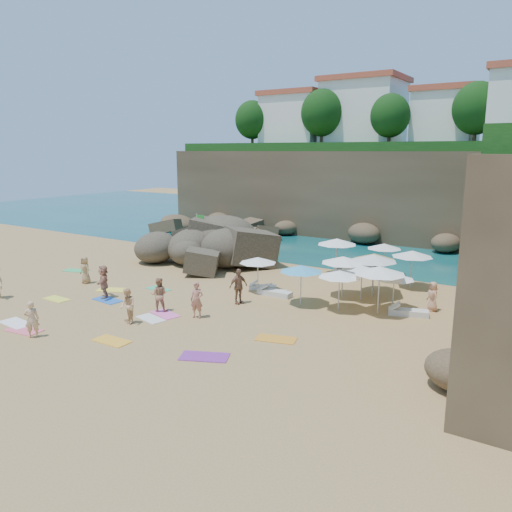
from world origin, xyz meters
The scene contains 49 objects.
ground centered at (0.00, 0.00, 0.00)m, with size 120.00×120.00×0.00m, color tan.
seawater centered at (0.00, 30.00, 0.00)m, with size 120.00×120.00×0.00m, color #0C4751.
cliff_back centered at (2.00, 25.00, 4.00)m, with size 44.00×8.00×8.00m, color brown.
rock_promontory centered at (-11.00, 16.00, 0.00)m, with size 12.00×7.00×2.00m, color brown, non-canonical shape.
clifftop_buildings centered at (2.96, 25.79, 11.24)m, with size 28.48×9.48×7.00m.
clifftop_trees centered at (4.78, 19.52, 11.26)m, with size 35.60×23.82×4.40m.
marina_masts centered at (-16.50, 30.00, 3.00)m, with size 3.10×0.10×6.00m.
rock_outcrop centered at (-5.22, 6.55, 0.00)m, with size 8.00×6.00×3.20m, color brown, non-canonical shape.
flag_pole centered at (-6.32, 7.83, 2.19)m, with size 0.67×0.14×3.43m.
parasol_0 centered at (4.62, 8.71, 2.25)m, with size 2.59×2.59×2.45m.
parasol_1 centered at (9.67, 8.18, 2.09)m, with size 2.41×2.41×2.28m.
parasol_2 centered at (7.24, 10.37, 1.94)m, with size 2.24×2.24×2.12m.
parasol_3 centered at (8.39, 5.15, 2.25)m, with size 2.59×2.59×2.45m.
parasol_4 centered at (10.10, 3.51, 1.78)m, with size 2.05×2.05×1.94m.
parasol_5 centered at (2.40, 2.57, 1.88)m, with size 2.17×2.17×2.05m.
parasol_6 centered at (8.13, 6.00, 2.13)m, with size 2.45×2.45×2.32m.
parasol_7 centered at (7.78, 1.89, 1.94)m, with size 2.24×2.24×2.11m.
parasol_8 centered at (6.96, 4.24, 2.14)m, with size 2.46×2.46×2.33m.
parasol_9 centered at (8.08, 4.25, 1.97)m, with size 2.27×2.27×2.15m.
parasol_10 centered at (5.68, 1.68, 1.99)m, with size 2.29×2.29×2.17m.
parasol_11 centered at (9.67, 2.47, 2.26)m, with size 2.60×2.60×2.46m.
lounger_0 centered at (2.40, 3.12, 0.12)m, with size 1.59×0.53×0.25m, color silver.
lounger_1 centered at (5.19, 9.08, 0.15)m, with size 1.86×0.62×0.29m, color white.
lounger_2 centered at (11.06, 3.02, 0.15)m, with size 1.94×0.65×0.30m, color silver.
lounger_3 centered at (3.72, 2.39, 0.15)m, with size 1.91×0.64×0.30m, color silver.
lounger_4 centered at (14.12, 5.62, 0.16)m, with size 2.04×0.68×0.32m, color white.
lounger_5 centered at (3.39, 2.54, 0.13)m, with size 1.66×0.55×0.26m, color silver.
towel_1 centered at (-3.14, -8.69, 0.02)m, with size 1.73×0.86×0.03m, color #FA6176.
towel_2 centered at (1.27, -7.39, 0.01)m, with size 1.68×0.84×0.03m, color #FFAB28.
towel_3 centered at (-2.82, -0.24, 0.01)m, with size 1.56×0.78×0.03m, color #35BB7C.
towel_4 centered at (-6.14, -4.79, 0.01)m, with size 1.54×0.77×0.03m, color #F4F440.
towel_5 centered at (-4.32, -8.33, 0.02)m, with size 1.80×0.90×0.03m, color white.
towel_6 centered at (5.70, -6.55, 0.02)m, with size 1.94×0.97×0.03m, color #812D92.
towel_8 centered at (-3.63, -3.40, 0.02)m, with size 1.76×0.88×0.03m, color blue.
towel_9 centered at (0.71, -3.45, 0.01)m, with size 1.67×0.84×0.03m, color #FB61BA.
towel_10 centered at (7.14, -3.35, 0.02)m, with size 1.75×0.87×0.03m, color orange.
towel_11 centered at (-10.84, 0.12, 0.02)m, with size 1.70×0.85×0.03m, color #37C168.
towel_12 centered at (-4.98, -1.83, 0.02)m, with size 1.79×0.90×0.03m, color #FFE843.
towel_13 centered at (0.59, -4.35, 0.01)m, with size 1.57×0.79×0.03m, color white.
person_stand_1 centered at (0.15, -3.27, 0.89)m, with size 0.87×0.68×1.79m, color tan.
person_stand_2 centered at (-2.20, 7.99, 0.79)m, with size 1.02×0.42×1.59m, color tan.
person_stand_3 centered at (2.78, 0.04, 0.96)m, with size 1.12×0.47×1.92m, color #8B6145.
person_stand_4 centered at (11.86, 4.43, 0.77)m, with size 0.75×0.41×1.54m, color tan.
person_stand_5 centered at (-1.84, 7.64, 0.89)m, with size 1.65×0.48×1.78m, color #A16650.
person_stand_6 centered at (-2.03, -8.94, 0.83)m, with size 0.61×0.40×1.66m, color #E3B081.
person_lie_2 centered at (-7.59, -1.64, 0.22)m, with size 0.81×1.65×0.44m, color #A68253.
person_lie_3 centered at (-4.13, -3.15, 0.24)m, with size 1.70×1.83×0.49m, color tan.
person_lie_4 centered at (2.41, -2.99, 0.21)m, with size 0.65×1.78×0.43m, color #AE6A57.
person_lie_5 centered at (0.21, -5.44, 0.32)m, with size 0.83×1.70×0.64m, color #E7B783.
Camera 1 is at (17.54, -21.10, 8.10)m, focal length 35.00 mm.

